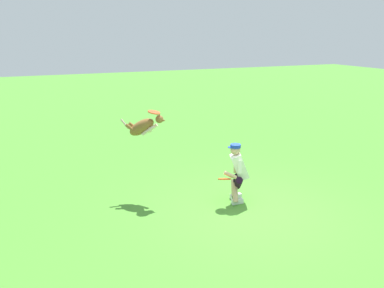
{
  "coord_description": "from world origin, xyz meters",
  "views": [
    {
      "loc": [
        3.9,
        6.02,
        3.54
      ],
      "look_at": [
        0.81,
        -1.22,
        1.25
      ],
      "focal_mm": 35.59,
      "sensor_mm": 36.0,
      "label": 1
    }
  ],
  "objects": [
    {
      "name": "person",
      "position": [
        -0.02,
        -0.66,
        0.7
      ],
      "size": [
        0.69,
        0.65,
        1.29
      ],
      "rotation": [
        0.0,
        0.0,
        -0.39
      ],
      "color": "silver",
      "rests_on": "ground_plane"
    },
    {
      "name": "dog",
      "position": [
        1.71,
        -1.79,
        1.59
      ],
      "size": [
        0.87,
        0.68,
        0.59
      ],
      "rotation": [
        0.0,
        0.0,
        2.5
      ],
      "color": "brown"
    },
    {
      "name": "frisbee_flying",
      "position": [
        1.52,
        -1.62,
        1.93
      ],
      "size": [
        0.37,
        0.37,
        0.08
      ],
      "primitive_type": "cylinder",
      "rotation": [
        -0.01,
        -0.2,
        5.75
      ],
      "color": "#EF5425"
    },
    {
      "name": "frisbee_held",
      "position": [
        0.36,
        -0.55,
        0.61
      ],
      "size": [
        0.35,
        0.33,
        0.14
      ],
      "primitive_type": "cylinder",
      "rotation": [
        -0.25,
        0.18,
        3.39
      ],
      "color": "#EE4A1B",
      "rests_on": "person"
    },
    {
      "name": "ground_plane",
      "position": [
        0.0,
        0.0,
        0.0
      ],
      "size": [
        60.0,
        60.0,
        0.0
      ],
      "primitive_type": "plane",
      "color": "#488A2E"
    }
  ]
}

